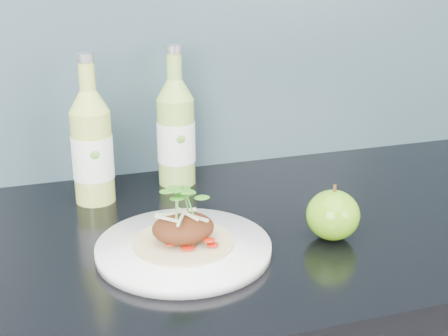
{
  "coord_description": "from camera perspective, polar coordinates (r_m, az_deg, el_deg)",
  "views": [
    {
      "loc": [
        -0.23,
        0.85,
        1.32
      ],
      "look_at": [
        0.05,
        1.69,
        1.0
      ],
      "focal_mm": 50.0,
      "sensor_mm": 36.0,
      "label": 1
    }
  ],
  "objects": [
    {
      "name": "green_apple",
      "position": [
        0.94,
        9.93,
        -4.26
      ],
      "size": [
        0.09,
        0.09,
        0.09
      ],
      "rotation": [
        0.0,
        0.0,
        -0.19
      ],
      "color": "#55830E",
      "rests_on": "kitchen_counter"
    },
    {
      "name": "cider_bottle_left",
      "position": [
        1.06,
        -11.97,
        1.87
      ],
      "size": [
        0.08,
        0.08,
        0.25
      ],
      "rotation": [
        0.0,
        0.0,
        -0.19
      ],
      "color": "#AEC351",
      "rests_on": "kitchen_counter"
    },
    {
      "name": "dinner_plate",
      "position": [
        0.89,
        -3.71,
        -7.34
      ],
      "size": [
        0.27,
        0.27,
        0.02
      ],
      "color": "white",
      "rests_on": "kitchen_counter"
    },
    {
      "name": "cider_bottle_right",
      "position": [
        1.13,
        -4.41,
        3.25
      ],
      "size": [
        0.08,
        0.08,
        0.25
      ],
      "rotation": [
        0.0,
        0.0,
        0.24
      ],
      "color": "#91BB4E",
      "rests_on": "kitchen_counter"
    },
    {
      "name": "pork_taco",
      "position": [
        0.88,
        -3.76,
        -5.25
      ],
      "size": [
        0.14,
        0.14,
        0.1
      ],
      "color": "tan",
      "rests_on": "dinner_plate"
    }
  ]
}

